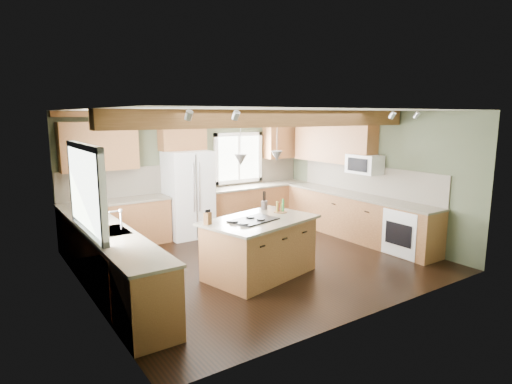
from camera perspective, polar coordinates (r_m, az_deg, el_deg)
floor at (r=7.59m, az=0.20°, el=-9.19°), size 5.60×5.60×0.00m
ceiling at (r=7.16m, az=0.21°, el=10.83°), size 5.60×5.60×0.00m
wall_back at (r=9.41m, az=-8.42°, el=2.64°), size 5.60×0.00×5.60m
wall_left at (r=6.16m, az=-21.83°, el=-1.97°), size 0.00×5.00×5.00m
wall_right at (r=9.13m, az=14.89°, el=2.17°), size 0.00×5.00×5.00m
ceiling_beam at (r=6.71m, az=2.93°, el=9.75°), size 5.55×0.26×0.26m
soffit_trim at (r=9.24m, az=-8.35°, el=10.22°), size 5.55×0.20×0.10m
backsplash_back at (r=9.41m, az=-8.37°, el=2.09°), size 5.58×0.03×0.58m
backsplash_right at (r=9.16m, az=14.57°, el=1.64°), size 0.03×3.70×0.58m
base_cab_back_left at (r=8.67m, az=-18.12°, el=-4.20°), size 2.02×0.60×0.88m
counter_back_left at (r=8.58m, az=-18.29°, el=-1.22°), size 2.06×0.64×0.04m
base_cab_back_right at (r=10.04m, az=0.14°, el=-1.76°), size 2.62×0.60×0.88m
counter_back_right at (r=9.95m, az=0.14°, el=0.83°), size 2.66×0.64×0.04m
base_cab_left at (r=6.50m, az=-18.82°, el=-9.03°), size 0.60×3.70×0.88m
counter_left at (r=6.37m, az=-19.06°, el=-5.12°), size 0.64×3.74×0.04m
base_cab_right at (r=9.09m, az=13.16°, el=-3.30°), size 0.60×3.70×0.88m
counter_right at (r=9.00m, az=13.28°, el=-0.45°), size 0.64×3.74×0.04m
upper_cab_back_left at (r=8.51m, az=-20.22°, el=5.73°), size 1.40×0.35×0.90m
upper_cab_over_fridge at (r=9.06m, az=-9.80°, el=7.71°), size 0.96×0.35×0.70m
upper_cab_right at (r=9.55m, az=10.28°, el=6.61°), size 0.35×2.20×0.90m
upper_cab_back_corner at (r=10.41m, az=3.46°, el=7.04°), size 0.90×0.35×0.90m
window_left at (r=6.17m, az=-21.91°, el=0.41°), size 0.04×1.60×1.05m
window_back at (r=9.92m, az=-2.40°, el=4.58°), size 1.10×0.04×1.00m
sink at (r=6.37m, az=-19.06°, el=-5.07°), size 0.50×0.65×0.03m
faucet at (r=6.38m, az=-17.57°, el=-3.62°), size 0.02×0.02×0.28m
dishwasher at (r=5.34m, az=-14.86°, el=-13.21°), size 0.60×0.60×0.84m
oven at (r=8.29m, az=19.72°, el=-5.01°), size 0.60×0.72×0.84m
microwave at (r=8.90m, az=14.27°, el=3.62°), size 0.40×0.70×0.38m
pendant_left at (r=6.24m, az=-2.06°, el=4.30°), size 0.18×0.18×0.16m
pendant_right at (r=6.85m, az=2.80°, el=4.82°), size 0.18×0.18×0.16m
refrigerator at (r=9.01m, az=-9.02°, el=-0.29°), size 0.90×0.74×1.80m
island at (r=6.84m, az=0.47°, el=-7.52°), size 1.84×1.36×0.88m
island_top at (r=6.71m, az=0.47°, el=-3.78°), size 1.97×1.50×0.04m
cooktop at (r=6.60m, az=-0.33°, el=-3.74°), size 0.81×0.63×0.02m
knife_block at (r=6.41m, az=-6.46°, el=-3.51°), size 0.13×0.12×0.18m
utensil_crock at (r=7.38m, az=1.12°, el=-1.75°), size 0.14×0.14×0.14m
bottle_tray at (r=7.15m, az=3.29°, el=-1.89°), size 0.23×0.23×0.21m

